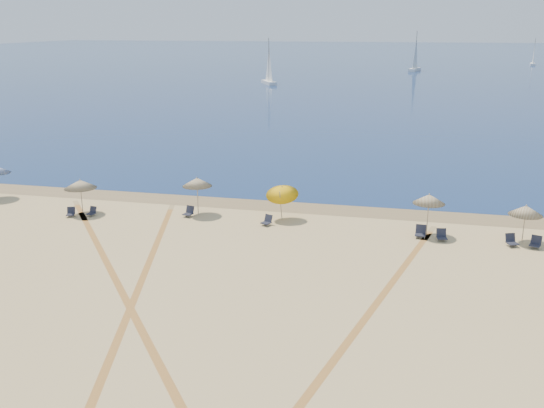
% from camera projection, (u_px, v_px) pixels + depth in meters
% --- Properties ---
extents(ocean, '(500.00, 500.00, 0.00)m').
position_uv_depth(ocean, '(389.00, 57.00, 229.27)').
color(ocean, '#0C2151').
rests_on(ocean, ground).
extents(wet_sand, '(500.00, 500.00, 0.00)m').
position_uv_depth(wet_sand, '(285.00, 206.00, 41.38)').
color(wet_sand, olive).
rests_on(wet_sand, ground).
extents(umbrella_1, '(2.09, 2.09, 2.33)m').
position_uv_depth(umbrella_1, '(80.00, 184.00, 39.19)').
color(umbrella_1, gray).
rests_on(umbrella_1, ground).
extents(umbrella_2, '(1.94, 1.94, 2.53)m').
position_uv_depth(umbrella_2, '(197.00, 182.00, 38.96)').
color(umbrella_2, gray).
rests_on(umbrella_2, ground).
extents(umbrella_3, '(2.07, 2.13, 2.54)m').
position_uv_depth(umbrella_3, '(282.00, 191.00, 37.92)').
color(umbrella_3, gray).
rests_on(umbrella_3, ground).
extents(umbrella_4, '(1.88, 1.88, 2.58)m').
position_uv_depth(umbrella_4, '(429.00, 199.00, 35.00)').
color(umbrella_4, gray).
rests_on(umbrella_4, ground).
extents(umbrella_5, '(1.88, 1.88, 2.26)m').
position_uv_depth(umbrella_5, '(526.00, 210.00, 33.92)').
color(umbrella_5, gray).
rests_on(umbrella_5, ground).
extents(chair_1, '(0.66, 0.71, 0.60)m').
position_uv_depth(chair_1, '(71.00, 212.00, 39.04)').
color(chair_1, black).
rests_on(chair_1, ground).
extents(chair_2, '(0.59, 0.66, 0.59)m').
position_uv_depth(chair_2, '(92.00, 212.00, 39.21)').
color(chair_2, black).
rests_on(chair_2, ground).
extents(chair_3, '(0.69, 0.76, 0.67)m').
position_uv_depth(chair_3, '(189.00, 212.00, 39.05)').
color(chair_3, black).
rests_on(chair_3, ground).
extents(chair_4, '(0.74, 0.79, 0.64)m').
position_uv_depth(chair_4, '(267.00, 221.00, 37.35)').
color(chair_4, black).
rests_on(chair_4, ground).
extents(chair_5, '(0.65, 0.75, 0.72)m').
position_uv_depth(chair_5, '(421.00, 232.00, 35.21)').
color(chair_5, black).
rests_on(chair_5, ground).
extents(chair_6, '(0.65, 0.73, 0.67)m').
position_uv_depth(chair_6, '(442.00, 235.00, 34.72)').
color(chair_6, black).
rests_on(chair_6, ground).
extents(chair_7, '(0.76, 0.82, 0.68)m').
position_uv_depth(chair_7, '(511.00, 241.00, 33.86)').
color(chair_7, black).
rests_on(chair_7, ground).
extents(chair_8, '(0.76, 0.82, 0.68)m').
position_uv_depth(chair_8, '(536.00, 243.00, 33.55)').
color(chair_8, black).
rests_on(chair_8, ground).
extents(sailboat_0, '(3.40, 7.16, 10.34)m').
position_uv_depth(sailboat_0, '(415.00, 59.00, 159.09)').
color(sailboat_0, white).
rests_on(sailboat_0, ocean).
extents(sailboat_1, '(2.07, 5.49, 7.98)m').
position_uv_depth(sailboat_1, '(533.00, 57.00, 182.74)').
color(sailboat_1, white).
rests_on(sailboat_1, ocean).
extents(sailboat_2, '(4.43, 6.26, 9.33)m').
position_uv_depth(sailboat_2, '(269.00, 70.00, 124.38)').
color(sailboat_2, white).
rests_on(sailboat_2, ocean).
extents(tire_tracks, '(49.41, 40.37, 0.00)m').
position_uv_depth(tire_tracks, '(194.00, 298.00, 27.43)').
color(tire_tracks, tan).
rests_on(tire_tracks, ground).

